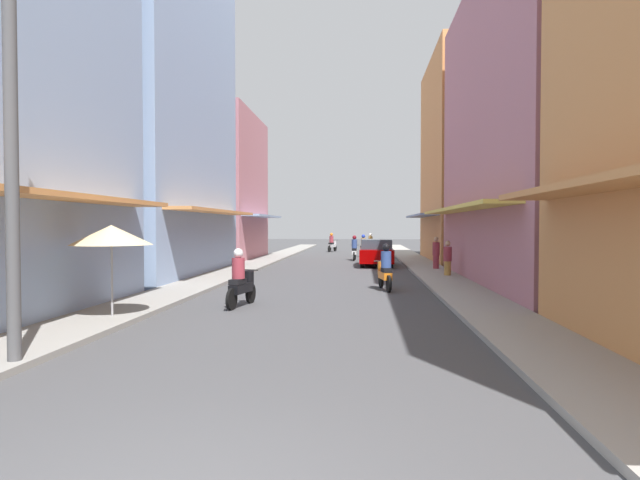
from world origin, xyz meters
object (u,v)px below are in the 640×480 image
at_px(pedestrian_foreground, 436,254).
at_px(utility_pole, 11,106).
at_px(parked_car, 376,252).
at_px(motorbike_orange, 385,269).
at_px(pedestrian_far, 448,260).
at_px(motorbike_blue, 370,244).
at_px(vendor_umbrella, 111,235).
at_px(motorbike_red, 364,247).
at_px(motorbike_black, 241,281).
at_px(motorbike_silver, 332,243).
at_px(motorbike_white, 355,249).

relative_size(pedestrian_foreground, utility_pole, 0.21).
bearing_deg(parked_car, utility_pole, -106.18).
relative_size(motorbike_orange, pedestrian_far, 1.16).
distance_m(motorbike_blue, vendor_umbrella, 32.43).
bearing_deg(motorbike_blue, pedestrian_far, -82.22).
relative_size(motorbike_blue, pedestrian_foreground, 1.11).
xyz_separation_m(motorbike_red, utility_pole, (-5.39, -28.76, 3.28)).
xyz_separation_m(parked_car, pedestrian_foreground, (2.77, -2.92, 0.08)).
xyz_separation_m(motorbike_black, utility_pole, (-2.04, -6.25, 3.28)).
bearing_deg(motorbike_silver, utility_pole, -94.32).
height_order(motorbike_silver, vendor_umbrella, vendor_umbrella).
relative_size(motorbike_silver, pedestrian_foreground, 1.06).
relative_size(pedestrian_far, vendor_umbrella, 0.71).
bearing_deg(motorbike_blue, motorbike_red, -94.42).
xyz_separation_m(motorbike_blue, motorbike_black, (-3.89, -29.43, 0.00)).
bearing_deg(vendor_umbrella, motorbike_orange, 44.36).
relative_size(motorbike_orange, pedestrian_foreground, 1.10).
bearing_deg(motorbike_silver, pedestrian_far, -74.36).
xyz_separation_m(motorbike_orange, vendor_umbrella, (-6.44, -6.30, 1.26)).
bearing_deg(motorbike_blue, motorbike_orange, -89.73).
relative_size(motorbike_blue, motorbike_red, 1.03).
height_order(motorbike_white, motorbike_orange, same).
relative_size(motorbike_black, pedestrian_far, 1.15).
distance_m(motorbike_blue, utility_pole, 36.32).
height_order(motorbike_silver, utility_pole, utility_pole).
bearing_deg(parked_car, motorbike_blue, 90.42).
relative_size(motorbike_blue, pedestrian_far, 1.17).
distance_m(motorbike_black, pedestrian_far, 10.68).
relative_size(motorbike_white, vendor_umbrella, 0.83).
bearing_deg(pedestrian_foreground, utility_pole, -116.24).
height_order(motorbike_red, motorbike_silver, same).
distance_m(pedestrian_foreground, utility_pole, 20.17).
relative_size(parked_car, pedestrian_far, 2.66).
bearing_deg(pedestrian_far, motorbike_red, 103.52).
bearing_deg(pedestrian_far, motorbike_orange, -122.75).
distance_m(pedestrian_far, vendor_umbrella, 14.10).
bearing_deg(vendor_umbrella, pedestrian_foreground, 56.63).
relative_size(motorbike_blue, parked_car, 0.44).
distance_m(motorbike_black, utility_pole, 7.35).
bearing_deg(pedestrian_foreground, motorbike_silver, 108.31).
distance_m(motorbike_blue, motorbike_red, 6.94).
bearing_deg(motorbike_red, motorbike_white, -100.15).
height_order(motorbike_blue, pedestrian_foreground, pedestrian_foreground).
bearing_deg(parked_car, pedestrian_foreground, -46.47).
distance_m(motorbike_orange, motorbike_black, 5.63).
height_order(motorbike_orange, motorbike_silver, same).
bearing_deg(motorbike_orange, motorbike_blue, 90.27).
xyz_separation_m(motorbike_red, pedestrian_foreground, (3.42, -10.89, 0.11)).
xyz_separation_m(motorbike_black, vendor_umbrella, (-2.43, -2.35, 1.26)).
height_order(motorbike_silver, parked_car, motorbike_silver).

